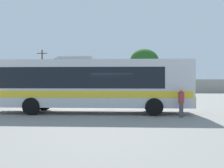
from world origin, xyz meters
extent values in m
plane|color=gray|center=(0.00, 10.00, 0.00)|extent=(300.00, 300.00, 0.00)
cube|color=#9E998C|center=(0.00, 27.77, 1.12)|extent=(80.00, 0.30, 2.25)
cube|color=silver|center=(-1.35, 0.19, 1.88)|extent=(12.52, 2.93, 2.88)
cube|color=black|center=(-1.97, 0.21, 2.23)|extent=(10.28, 2.89, 1.27)
cube|color=yellow|center=(-1.35, 0.19, 1.25)|extent=(12.27, 2.95, 0.40)
cube|color=#19212D|center=(4.88, -0.01, 2.40)|extent=(0.11, 2.30, 1.50)
cube|color=yellow|center=(4.89, -0.01, 0.79)|extent=(0.14, 2.50, 0.69)
cube|color=#B2B2B2|center=(-2.29, 0.22, 3.44)|extent=(2.24, 1.47, 0.24)
cylinder|color=black|center=(2.54, 1.29, 0.52)|extent=(1.05, 0.33, 1.04)
cylinder|color=black|center=(2.47, -1.16, 0.52)|extent=(1.05, 0.33, 1.04)
cylinder|color=black|center=(-4.74, 1.52, 0.52)|extent=(1.05, 0.33, 1.04)
cylinder|color=black|center=(-4.81, -0.93, 0.52)|extent=(1.05, 0.33, 1.04)
cylinder|color=#4C4C51|center=(3.93, -1.78, 0.40)|extent=(0.15, 0.15, 0.80)
cylinder|color=#4C4C51|center=(3.82, -1.89, 0.40)|extent=(0.15, 0.15, 0.80)
cylinder|color=#99383D|center=(3.87, -1.84, 1.12)|extent=(0.47, 0.47, 0.64)
sphere|color=tan|center=(3.87, -1.84, 1.55)|extent=(0.22, 0.22, 0.22)
cube|color=#B7BABF|center=(-8.29, 23.58, 0.62)|extent=(4.63, 2.10, 0.59)
cube|color=black|center=(-8.52, 23.59, 1.16)|extent=(2.59, 1.82, 0.49)
cylinder|color=black|center=(-6.84, 24.36, 0.32)|extent=(0.65, 0.26, 0.64)
cylinder|color=black|center=(-6.95, 22.60, 0.32)|extent=(0.65, 0.26, 0.64)
cylinder|color=black|center=(-9.64, 24.55, 0.32)|extent=(0.65, 0.26, 0.64)
cylinder|color=black|center=(-9.75, 22.79, 0.32)|extent=(0.65, 0.26, 0.64)
cube|color=#B7BABF|center=(-1.72, 23.77, 0.64)|extent=(4.50, 1.93, 0.63)
cube|color=black|center=(-1.95, 23.77, 1.21)|extent=(2.49, 1.73, 0.52)
cylinder|color=black|center=(-0.37, 24.69, 0.32)|extent=(0.65, 0.24, 0.64)
cylinder|color=black|center=(-0.32, 22.93, 0.32)|extent=(0.65, 0.24, 0.64)
cylinder|color=black|center=(-3.13, 24.61, 0.32)|extent=(0.65, 0.24, 0.64)
cylinder|color=black|center=(-3.08, 22.85, 0.32)|extent=(0.65, 0.24, 0.64)
cylinder|color=#4C3823|center=(-13.11, 29.76, 3.74)|extent=(0.24, 0.24, 7.48)
cube|color=#473321|center=(-13.11, 29.76, 6.88)|extent=(1.80, 0.13, 0.12)
cylinder|color=brown|center=(-17.83, 33.27, 1.11)|extent=(0.32, 0.32, 2.23)
ellipsoid|color=#2D6628|center=(-17.83, 33.27, 3.79)|extent=(4.47, 4.47, 3.80)
cylinder|color=brown|center=(-10.00, 29.78, 1.67)|extent=(0.32, 0.32, 3.34)
ellipsoid|color=#23561E|center=(-10.00, 29.78, 4.60)|extent=(3.61, 3.61, 3.07)
cylinder|color=brown|center=(5.12, 30.54, 1.85)|extent=(0.32, 0.32, 3.71)
ellipsoid|color=#23561E|center=(5.12, 30.54, 5.52)|extent=(5.18, 5.18, 4.40)
cylinder|color=brown|center=(7.62, 29.97, 1.59)|extent=(0.32, 0.32, 3.17)
ellipsoid|color=#2D6628|center=(7.62, 29.97, 4.35)|extent=(3.35, 3.35, 2.85)
camera|label=1|loc=(0.34, -16.35, 2.07)|focal=41.81mm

